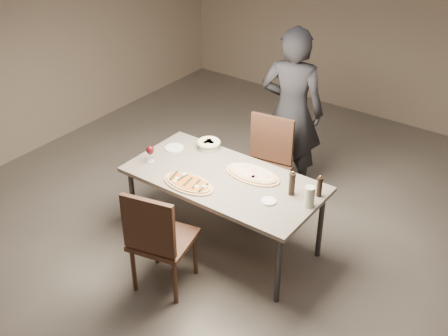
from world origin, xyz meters
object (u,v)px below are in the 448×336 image
Objects in this scene: zucchini_pizza at (189,183)px; bread_basket at (209,144)px; dining_table at (224,183)px; diner at (292,112)px; pepper_mill_left at (320,186)px; ham_pizza at (252,174)px; carafe at (309,196)px; chair_far at (266,161)px; chair_near at (157,237)px.

bread_basket reaches higher than zucchini_pizza.
diner is (-0.03, 1.23, 0.22)m from dining_table.
zucchini_pizza is at bearing 67.01° from diner.
pepper_mill_left is at bearing 16.16° from dining_table.
dining_table is at bearing -155.55° from ham_pizza.
ham_pizza is at bearing 84.49° from diner.
pepper_mill_left is 0.18m from carafe.
bread_basket is at bearing 48.03° from diner.
dining_table is 0.88m from pepper_mill_left.
bread_basket reaches higher than dining_table.
bread_basket is 0.23× the size of chair_far.
zucchini_pizza is 1.06m from chair_far.
diner reaches higher than dining_table.
carafe is at bearing 31.20° from chair_near.
zucchini_pizza is 0.60m from chair_near.
pepper_mill_left is 1.43m from chair_near.
chair_far reaches higher than ham_pizza.
zucchini_pizza is 1.14m from pepper_mill_left.
ham_pizza is at bearing 61.90° from chair_near.
bread_basket is 1.30m from carafe.
chair_near is 0.56× the size of diner.
chair_far is at bearing 74.87° from diner.
carafe is 1.30m from chair_near.
bread_basket is at bearing 167.33° from carafe.
bread_basket is 0.13× the size of diner.
bread_basket is at bearing 89.85° from zucchini_pizza.
zucchini_pizza is 1.07m from carafe.
carafe is at bearing 131.77° from chair_far.
carafe reaches higher than zucchini_pizza.
carafe reaches higher than dining_table.
chair_far reaches higher than zucchini_pizza.
chair_near is 1.58m from chair_far.
diner reaches higher than ham_pizza.
chair_far reaches higher than dining_table.
carafe is at bearing -90.00° from pepper_mill_left.
carafe is 1.45m from diner.
bread_basket is 0.23× the size of chair_near.
pepper_mill_left is at bearing 90.00° from carafe.
pepper_mill_left is at bearing 5.00° from zucchini_pizza.
carafe is 0.10× the size of diner.
pepper_mill_left reaches higher than bread_basket.
dining_table is 3.27× the size of ham_pizza.
ham_pizza reaches higher than dining_table.
chair_far is (0.17, 1.02, -0.20)m from zucchini_pizza.
diner is (-0.86, 1.17, 0.07)m from carafe.
dining_table is at bearing -175.69° from carafe.
chair_near is (-0.26, -1.01, -0.19)m from ham_pizza.
diner is at bearing 82.46° from ham_pizza.
pepper_mill_left is 1.02m from chair_far.
pepper_mill_left is 0.20× the size of chair_near.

